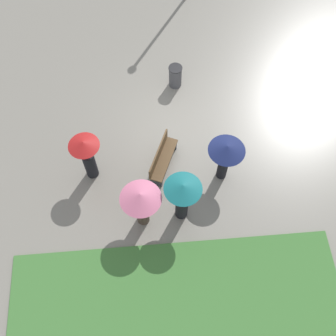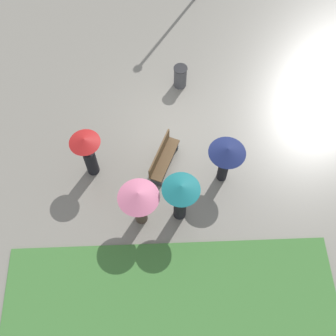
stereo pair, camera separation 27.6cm
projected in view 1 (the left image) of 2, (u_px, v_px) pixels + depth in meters
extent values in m
plane|color=gray|center=(168.00, 127.00, 14.47)|extent=(90.00, 90.00, 0.00)
cube|color=brown|center=(164.00, 159.00, 13.38)|extent=(1.67, 1.04, 0.05)
cube|color=brown|center=(158.00, 154.00, 13.18)|extent=(1.52, 0.70, 0.45)
cube|color=#383D42|center=(157.00, 181.00, 13.25)|extent=(0.22, 0.38, 0.40)
cube|color=#383D42|center=(171.00, 145.00, 13.90)|extent=(0.22, 0.38, 0.40)
cylinder|color=#4C4C51|center=(175.00, 77.00, 15.00)|extent=(0.45, 0.45, 0.85)
cylinder|color=black|center=(175.00, 68.00, 14.61)|extent=(0.49, 0.49, 0.03)
cylinder|color=#47382D|center=(143.00, 213.00, 12.41)|extent=(0.41, 0.41, 0.99)
sphere|color=tan|center=(142.00, 205.00, 11.89)|extent=(0.20, 0.20, 0.20)
cylinder|color=#4C4C4F|center=(141.00, 201.00, 11.65)|extent=(0.02, 0.02, 0.35)
cone|color=pink|center=(140.00, 196.00, 11.37)|extent=(1.18, 1.18, 0.27)
cylinder|color=black|center=(223.00, 168.00, 13.16)|extent=(0.38, 0.38, 0.97)
sphere|color=brown|center=(225.00, 158.00, 12.64)|extent=(0.21, 0.21, 0.21)
cylinder|color=#4C4C4F|center=(226.00, 153.00, 12.39)|extent=(0.02, 0.02, 0.35)
cone|color=navy|center=(227.00, 148.00, 12.14)|extent=(1.11, 1.11, 0.23)
cylinder|color=black|center=(90.00, 165.00, 13.10)|extent=(0.50, 0.50, 1.16)
sphere|color=tan|center=(87.00, 153.00, 12.50)|extent=(0.20, 0.20, 0.20)
cylinder|color=#4C4C4F|center=(85.00, 149.00, 12.26)|extent=(0.02, 0.02, 0.35)
cone|color=red|center=(83.00, 144.00, 12.02)|extent=(0.92, 0.92, 0.19)
cylinder|color=black|center=(182.00, 206.00, 12.43)|extent=(0.52, 0.52, 1.18)
sphere|color=beige|center=(182.00, 196.00, 11.81)|extent=(0.23, 0.23, 0.23)
cylinder|color=#4C4C4F|center=(183.00, 192.00, 11.55)|extent=(0.02, 0.02, 0.35)
cone|color=#197075|center=(183.00, 187.00, 11.31)|extent=(1.07, 1.07, 0.21)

